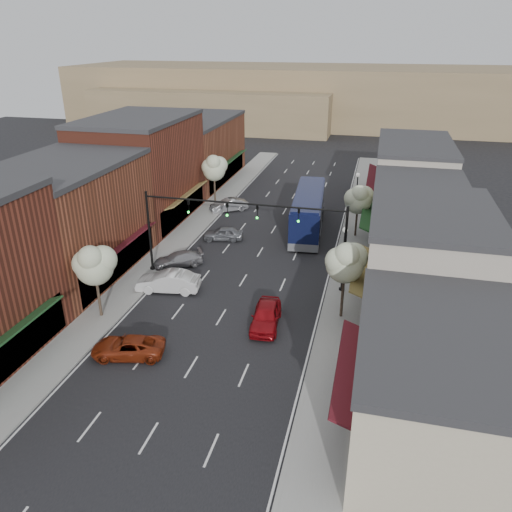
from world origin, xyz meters
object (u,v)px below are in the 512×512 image
Objects in this scene: coach_bus at (308,211)px; parked_car_b at (168,281)px; lamp_post_near at (344,244)px; parked_car_a at (128,347)px; tree_left_near at (94,264)px; tree_right_near at (346,261)px; red_hatchback at (266,316)px; signal_mast_right at (314,234)px; parked_car_e at (229,205)px; tree_left_far at (214,167)px; parked_car_d at (223,234)px; lamp_post_far at (357,186)px; tree_right_far at (359,198)px; parked_car_c at (178,259)px; signal_mast_left at (175,222)px.

coach_bus is 18.23m from parked_car_b.
lamp_post_near is 0.98× the size of parked_car_a.
tree_left_near is 19.25m from lamp_post_near.
tree_right_near reaches higher than red_hatchback.
signal_mast_right reaches higher than lamp_post_near.
parked_car_e is (2.05, 24.63, -3.52)m from tree_left_near.
parked_car_d is at bearing -67.76° from tree_left_far.
lamp_post_near and lamp_post_far have the same top height.
signal_mast_right is at bearing 127.45° from parked_car_a.
coach_bus is (11.64, 20.95, -2.17)m from tree_left_near.
parked_car_a is (-9.84, -11.82, -3.99)m from signal_mast_right.
coach_bus is at bearing -23.45° from tree_left_far.
tree_right_near is 16.01m from tree_right_far.
lamp_post_near is (16.05, -15.44, -1.60)m from tree_left_far.
lamp_post_near is at bearing 58.31° from red_hatchback.
tree_left_far is at bearing 174.95° from parked_car_a.
parked_car_c is 1.10× the size of parked_car_d.
parked_car_e is (0.00, 15.22, 0.08)m from parked_car_c.
parked_car_c is at bearing -82.94° from tree_left_far.
lamp_post_far is 1.04× the size of parked_car_c.
tree_right_far reaches higher than coach_bus.
signal_mast_left reaches higher than parked_car_e.
parked_car_b is at bearing 176.14° from tree_right_near.
parked_car_d is at bearing -162.68° from tree_right_far.
tree_right_near is 1.34× the size of lamp_post_near.
tree_left_far reaches higher than red_hatchback.
tree_left_far is 1.24× the size of parked_car_b.
tree_right_near is 1.30× the size of red_hatchback.
lamp_post_near is at bearing 10.56° from signal_mast_left.
parked_car_b is at bearing -32.37° from parked_car_e.
tree_left_far is (-16.60, 6.00, 0.61)m from tree_right_far.
parked_car_b is (-13.54, -15.09, -3.18)m from tree_right_far.
parked_car_d is (-7.59, -4.86, -1.38)m from coach_bus.
tree_left_far reaches higher than parked_car_e.
parked_car_a is 1.16× the size of parked_car_d.
signal_mast_right is 16.05m from tree_left_near.
tree_right_near is at bearing 78.17° from parked_car_b.
tree_left_near is (-16.60, -4.00, -0.23)m from tree_right_near.
parked_car_b is at bearing -82.29° from signal_mast_left.
parked_car_c is (-14.55, -10.59, -3.37)m from tree_right_far.
parked_car_a is 8.74m from parked_car_b.
signal_mast_right is 1.92× the size of parked_car_c.
lamp_post_far is (-0.55, 8.06, -0.99)m from tree_right_far.
parked_car_d is at bearing 166.94° from parked_car_b.
tree_left_near is 1.15× the size of parked_car_b.
red_hatchback is at bearing -35.08° from signal_mast_left.
coach_bus is 3.35× the size of parked_car_d.
tree_right_near reaches higher than lamp_post_far.
parked_car_b is 4.61m from parked_car_c.
parked_car_b reaches higher than parked_car_a.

